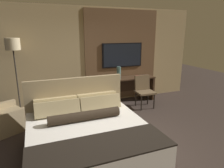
{
  "coord_description": "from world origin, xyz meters",
  "views": [
    {
      "loc": [
        -1.32,
        -3.06,
        2.12
      ],
      "look_at": [
        0.34,
        1.12,
        0.93
      ],
      "focal_mm": 32.0,
      "sensor_mm": 36.0,
      "label": 1
    }
  ],
  "objects_px": {
    "desk_chair": "(144,88)",
    "floor_lamp": "(13,51)",
    "desk": "(125,85)",
    "tv": "(122,55)",
    "armchair_by_window": "(4,119)",
    "bed": "(88,136)",
    "book": "(139,76)",
    "vase_tall": "(119,73)"
  },
  "relations": [
    {
      "from": "desk_chair",
      "to": "floor_lamp",
      "type": "xyz_separation_m",
      "value": [
        -3.29,
        0.56,
        1.13
      ]
    },
    {
      "from": "desk",
      "to": "tv",
      "type": "height_order",
      "value": "tv"
    },
    {
      "from": "desk",
      "to": "armchair_by_window",
      "type": "distance_m",
      "value": 3.36
    },
    {
      "from": "bed",
      "to": "tv",
      "type": "height_order",
      "value": "tv"
    },
    {
      "from": "book",
      "to": "floor_lamp",
      "type": "bearing_deg",
      "value": 179.84
    },
    {
      "from": "bed",
      "to": "desk_chair",
      "type": "relative_size",
      "value": 2.32
    },
    {
      "from": "floor_lamp",
      "to": "book",
      "type": "xyz_separation_m",
      "value": [
        3.45,
        -0.01,
        -0.9
      ]
    },
    {
      "from": "bed",
      "to": "vase_tall",
      "type": "bearing_deg",
      "value": 55.02
    },
    {
      "from": "tv",
      "to": "desk_chair",
      "type": "height_order",
      "value": "tv"
    },
    {
      "from": "book",
      "to": "armchair_by_window",
      "type": "bearing_deg",
      "value": -169.6
    },
    {
      "from": "bed",
      "to": "book",
      "type": "xyz_separation_m",
      "value": [
        2.26,
        2.24,
        0.42
      ]
    },
    {
      "from": "bed",
      "to": "desk_chair",
      "type": "height_order",
      "value": "bed"
    },
    {
      "from": "floor_lamp",
      "to": "vase_tall",
      "type": "distance_m",
      "value": 2.82
    },
    {
      "from": "tv",
      "to": "desk",
      "type": "bearing_deg",
      "value": -90.0
    },
    {
      "from": "desk_chair",
      "to": "book",
      "type": "bearing_deg",
      "value": 77.15
    },
    {
      "from": "armchair_by_window",
      "to": "vase_tall",
      "type": "distance_m",
      "value": 3.16
    },
    {
      "from": "floor_lamp",
      "to": "book",
      "type": "height_order",
      "value": "floor_lamp"
    },
    {
      "from": "desk",
      "to": "vase_tall",
      "type": "distance_m",
      "value": 0.51
    },
    {
      "from": "bed",
      "to": "desk_chair",
      "type": "bearing_deg",
      "value": 38.87
    },
    {
      "from": "bed",
      "to": "tv",
      "type": "bearing_deg",
      "value": 54.51
    },
    {
      "from": "desk",
      "to": "floor_lamp",
      "type": "xyz_separation_m",
      "value": [
        -2.98,
        -0.06,
        1.15
      ]
    },
    {
      "from": "armchair_by_window",
      "to": "book",
      "type": "relative_size",
      "value": 4.31
    },
    {
      "from": "tv",
      "to": "armchair_by_window",
      "type": "bearing_deg",
      "value": -163.68
    },
    {
      "from": "desk",
      "to": "book",
      "type": "bearing_deg",
      "value": -8.12
    },
    {
      "from": "tv",
      "to": "bed",
      "type": "bearing_deg",
      "value": -125.49
    },
    {
      "from": "desk_chair",
      "to": "floor_lamp",
      "type": "height_order",
      "value": "floor_lamp"
    },
    {
      "from": "tv",
      "to": "armchair_by_window",
      "type": "distance_m",
      "value": 3.6
    },
    {
      "from": "desk_chair",
      "to": "armchair_by_window",
      "type": "relative_size",
      "value": 0.84
    },
    {
      "from": "tv",
      "to": "book",
      "type": "relative_size",
      "value": 5.25
    },
    {
      "from": "vase_tall",
      "to": "bed",
      "type": "bearing_deg",
      "value": -124.98
    },
    {
      "from": "armchair_by_window",
      "to": "floor_lamp",
      "type": "height_order",
      "value": "floor_lamp"
    },
    {
      "from": "desk_chair",
      "to": "floor_lamp",
      "type": "relative_size",
      "value": 0.46
    },
    {
      "from": "desk_chair",
      "to": "armchair_by_window",
      "type": "distance_m",
      "value": 3.59
    },
    {
      "from": "bed",
      "to": "book",
      "type": "bearing_deg",
      "value": 44.75
    },
    {
      "from": "armchair_by_window",
      "to": "vase_tall",
      "type": "xyz_separation_m",
      "value": [
        3.01,
        0.64,
        0.69
      ]
    },
    {
      "from": "bed",
      "to": "desk",
      "type": "distance_m",
      "value": 2.93
    },
    {
      "from": "desk",
      "to": "armchair_by_window",
      "type": "bearing_deg",
      "value": -167.02
    },
    {
      "from": "tv",
      "to": "armchair_by_window",
      "type": "relative_size",
      "value": 1.22
    },
    {
      "from": "floor_lamp",
      "to": "vase_tall",
      "type": "relative_size",
      "value": 5.36
    },
    {
      "from": "desk_chair",
      "to": "floor_lamp",
      "type": "bearing_deg",
      "value": 173.71
    },
    {
      "from": "desk",
      "to": "vase_tall",
      "type": "relative_size",
      "value": 4.98
    },
    {
      "from": "bed",
      "to": "desk_chair",
      "type": "xyz_separation_m",
      "value": [
        2.1,
        1.7,
        0.19
      ]
    }
  ]
}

